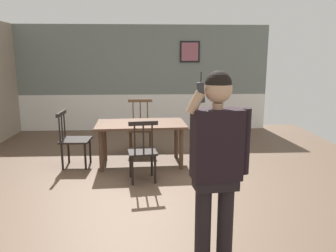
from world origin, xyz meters
TOP-DOWN VIEW (x-y plane):
  - ground_plane at (0.00, 0.00)m, footprint 8.26×8.26m
  - room_back_partition at (0.01, 3.76)m, footprint 6.28×0.17m
  - dining_table at (0.02, 0.90)m, footprint 1.55×0.95m
  - chair_near_window at (-0.02, 1.73)m, footprint 0.48×0.48m
  - chair_by_doorway at (-1.12, 0.85)m, footprint 0.49×0.49m
  - chair_at_table_head at (1.16, 0.95)m, footprint 0.46×0.46m
  - chair_opposite_corner at (0.06, 0.07)m, footprint 0.47×0.47m
  - person_figure at (0.74, -2.05)m, footprint 0.56×0.27m

SIDE VIEW (x-z plane):
  - ground_plane at x=0.00m, z-range 0.00..0.00m
  - chair_opposite_corner at x=0.06m, z-range -0.01..0.94m
  - chair_at_table_head at x=1.16m, z-range -0.03..0.98m
  - chair_by_doorway at x=-1.12m, z-range 0.00..0.95m
  - chair_near_window at x=-0.02m, z-range -0.02..0.99m
  - dining_table at x=0.02m, z-range 0.27..1.00m
  - person_figure at x=0.74m, z-range 0.14..1.87m
  - room_back_partition at x=0.01m, z-range -0.05..2.56m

